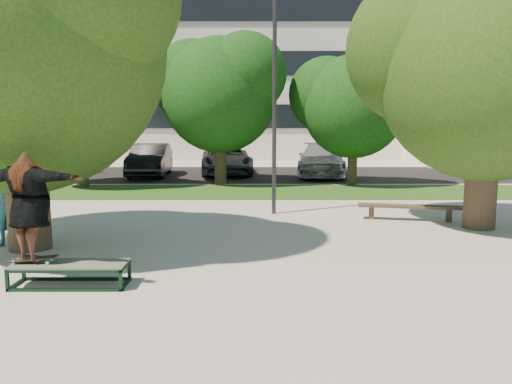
{
  "coord_description": "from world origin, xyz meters",
  "views": [
    {
      "loc": [
        0.45,
        -9.1,
        2.6
      ],
      "look_at": [
        0.48,
        0.6,
        1.24
      ],
      "focal_mm": 35.0,
      "sensor_mm": 36.0,
      "label": 1
    }
  ],
  "objects_px": {
    "car_silver_a": "(63,162)",
    "bench": "(410,208)",
    "tree_left": "(15,29)",
    "car_silver_b": "(322,160)",
    "lamppost": "(274,102)",
    "bystander": "(8,204)",
    "car_grey": "(226,160)",
    "grind_box": "(70,274)",
    "car_dark": "(150,160)",
    "tree_right": "(484,59)"
  },
  "relations": [
    {
      "from": "car_silver_a",
      "to": "bench",
      "type": "bearing_deg",
      "value": -28.44
    },
    {
      "from": "tree_left",
      "to": "car_silver_b",
      "type": "distance_m",
      "value": 16.7
    },
    {
      "from": "lamppost",
      "to": "car_silver_a",
      "type": "bearing_deg",
      "value": 134.03
    },
    {
      "from": "bystander",
      "to": "car_silver_b",
      "type": "xyz_separation_m",
      "value": [
        8.47,
        14.04,
        -0.11
      ]
    },
    {
      "from": "bench",
      "to": "car_grey",
      "type": "bearing_deg",
      "value": 126.52
    },
    {
      "from": "car_grey",
      "to": "lamppost",
      "type": "bearing_deg",
      "value": -84.9
    },
    {
      "from": "car_grey",
      "to": "car_silver_b",
      "type": "height_order",
      "value": "car_silver_b"
    },
    {
      "from": "bench",
      "to": "car_silver_b",
      "type": "bearing_deg",
      "value": 106.06
    },
    {
      "from": "lamppost",
      "to": "bystander",
      "type": "relative_size",
      "value": 3.4
    },
    {
      "from": "grind_box",
      "to": "car_silver_a",
      "type": "xyz_separation_m",
      "value": [
        -6.41,
        16.64,
        0.49
      ]
    },
    {
      "from": "bystander",
      "to": "car_dark",
      "type": "relative_size",
      "value": 0.38
    },
    {
      "from": "car_dark",
      "to": "car_silver_a",
      "type": "bearing_deg",
      "value": 174.04
    },
    {
      "from": "tree_right",
      "to": "car_silver_b",
      "type": "xyz_separation_m",
      "value": [
        -2.19,
        12.2,
        -3.31
      ]
    },
    {
      "from": "bench",
      "to": "car_grey",
      "type": "xyz_separation_m",
      "value": [
        -5.57,
        12.06,
        0.39
      ]
    },
    {
      "from": "bench",
      "to": "car_silver_b",
      "type": "xyz_separation_m",
      "value": [
        -0.86,
        11.32,
        0.44
      ]
    },
    {
      "from": "bystander",
      "to": "grind_box",
      "type": "bearing_deg",
      "value": -55.52
    },
    {
      "from": "tree_right",
      "to": "car_dark",
      "type": "height_order",
      "value": "tree_right"
    },
    {
      "from": "grind_box",
      "to": "car_silver_a",
      "type": "height_order",
      "value": "car_silver_a"
    },
    {
      "from": "car_silver_a",
      "to": "car_silver_b",
      "type": "bearing_deg",
      "value": 11.63
    },
    {
      "from": "car_grey",
      "to": "car_silver_b",
      "type": "relative_size",
      "value": 0.97
    },
    {
      "from": "grind_box",
      "to": "car_dark",
      "type": "xyz_separation_m",
      "value": [
        -2.12,
        16.43,
        0.6
      ]
    },
    {
      "from": "tree_left",
      "to": "bystander",
      "type": "xyz_separation_m",
      "value": [
        -0.45,
        0.16,
        -3.52
      ]
    },
    {
      "from": "car_dark",
      "to": "car_silver_b",
      "type": "bearing_deg",
      "value": -1.5
    },
    {
      "from": "tree_left",
      "to": "car_silver_b",
      "type": "height_order",
      "value": "tree_left"
    },
    {
      "from": "lamppost",
      "to": "grind_box",
      "type": "xyz_separation_m",
      "value": [
        -3.5,
        -6.39,
        -2.96
      ]
    },
    {
      "from": "car_dark",
      "to": "car_silver_b",
      "type": "distance_m",
      "value": 8.35
    },
    {
      "from": "tree_right",
      "to": "car_silver_a",
      "type": "height_order",
      "value": "tree_right"
    },
    {
      "from": "car_silver_b",
      "to": "tree_left",
      "type": "bearing_deg",
      "value": -112.13
    },
    {
      "from": "car_grey",
      "to": "grind_box",
      "type": "bearing_deg",
      "value": -100.07
    },
    {
      "from": "lamppost",
      "to": "car_dark",
      "type": "distance_m",
      "value": 11.75
    },
    {
      "from": "tree_right",
      "to": "tree_left",
      "type": "bearing_deg",
      "value": -168.97
    },
    {
      "from": "tree_right",
      "to": "grind_box",
      "type": "bearing_deg",
      "value": -152.02
    },
    {
      "from": "tree_left",
      "to": "grind_box",
      "type": "distance_m",
      "value": 5.22
    },
    {
      "from": "tree_left",
      "to": "tree_right",
      "type": "height_order",
      "value": "tree_left"
    },
    {
      "from": "tree_left",
      "to": "car_silver_a",
      "type": "xyz_separation_m",
      "value": [
        -4.62,
        14.15,
        -3.75
      ]
    },
    {
      "from": "bench",
      "to": "car_silver_a",
      "type": "relative_size",
      "value": 0.69
    },
    {
      "from": "car_dark",
      "to": "car_grey",
      "type": "height_order",
      "value": "car_dark"
    },
    {
      "from": "car_dark",
      "to": "car_silver_b",
      "type": "height_order",
      "value": "same"
    },
    {
      "from": "grind_box",
      "to": "car_dark",
      "type": "bearing_deg",
      "value": 97.36
    },
    {
      "from": "tree_right",
      "to": "bystander",
      "type": "height_order",
      "value": "tree_right"
    },
    {
      "from": "grind_box",
      "to": "car_dark",
      "type": "distance_m",
      "value": 16.58
    },
    {
      "from": "bystander",
      "to": "car_silver_a",
      "type": "relative_size",
      "value": 0.45
    },
    {
      "from": "grind_box",
      "to": "car_silver_b",
      "type": "height_order",
      "value": "car_silver_b"
    },
    {
      "from": "bench",
      "to": "car_silver_a",
      "type": "distance_m",
      "value": 17.59
    },
    {
      "from": "car_dark",
      "to": "tree_left",
      "type": "bearing_deg",
      "value": -91.84
    },
    {
      "from": "car_dark",
      "to": "tree_right",
      "type": "bearing_deg",
      "value": -51.8
    },
    {
      "from": "lamppost",
      "to": "car_dark",
      "type": "relative_size",
      "value": 1.28
    },
    {
      "from": "bench",
      "to": "car_dark",
      "type": "distance_m",
      "value": 14.41
    },
    {
      "from": "bystander",
      "to": "car_grey",
      "type": "distance_m",
      "value": 15.25
    },
    {
      "from": "grind_box",
      "to": "tree_right",
      "type": "bearing_deg",
      "value": 27.98
    }
  ]
}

